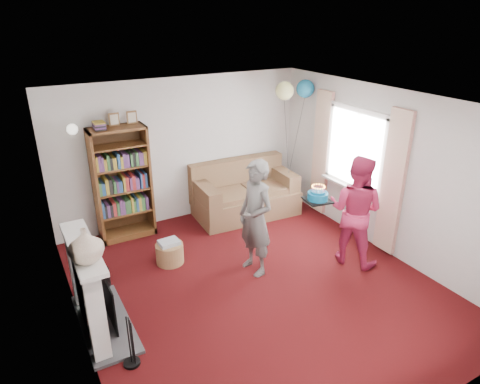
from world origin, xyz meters
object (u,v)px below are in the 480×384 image
bookcase (122,184)px  sofa (244,195)px  person_striped (256,218)px  person_magenta (355,210)px  birthday_cake (318,196)px

bookcase → sofa: bearing=-6.1°
person_striped → person_magenta: bearing=64.7°
person_magenta → birthday_cake: 0.66m
bookcase → birthday_cake: (2.15, -2.27, 0.20)m
sofa → person_magenta: person_magenta is taller
bookcase → sofa: (2.13, -0.23, -0.55)m
sofa → person_magenta: (0.59, -2.22, 0.47)m
sofa → birthday_cake: birthday_cake is taller
person_striped → birthday_cake: bearing=63.7°
person_striped → birthday_cake: 0.92m
person_striped → person_magenta: size_ratio=1.02×
bookcase → person_magenta: 3.66m
person_magenta → birthday_cake: size_ratio=4.84×
person_striped → sofa: bearing=148.4°
person_striped → person_magenta: 1.48m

